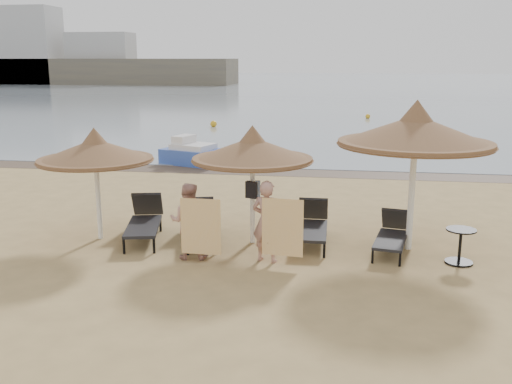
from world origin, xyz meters
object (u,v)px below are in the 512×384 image
Objects in this scene: lounger_far_right at (392,234)px; side_table at (460,247)px; person_left at (188,215)px; lounger_near_right at (312,224)px; palapa_right at (416,131)px; person_right at (267,215)px; lounger_far_left at (145,220)px; pedal_boat at (193,154)px; palapa_left at (95,151)px; palapa_center at (252,150)px; lounger_near_left at (200,223)px.

side_table is at bearing -15.34° from lounger_far_right.
lounger_far_right is 1.02× the size of person_left.
lounger_far_right is (1.76, -0.34, -0.04)m from lounger_near_right.
palapa_right is 3.61m from person_right.
person_left reaches higher than lounger_far_right.
side_table is at bearing -18.61° from lounger_far_left.
palapa_left is at bearing -67.94° from pedal_boat.
pedal_boat reaches higher than lounger_far_right.
side_table is (4.39, -0.68, -1.79)m from palapa_center.
lounger_far_left is 3.29m from person_right.
palapa_right is at bearing 29.89° from lounger_far_right.
lounger_far_left is (-2.55, -0.00, -1.71)m from palapa_center.
person_right is 11.46m from pedal_boat.
palapa_right is at bearing 140.61° from side_table.
palapa_center is 1.36× the size of person_right.
lounger_far_right is at bearing -33.55° from pedal_boat.
person_right is (-2.98, -1.25, -1.61)m from palapa_right.
palapa_center reaches higher than lounger_near_right.
person_left is at bearing -54.03° from lounger_far_left.
person_right is (0.48, -1.16, -1.14)m from palapa_center.
palapa_right reaches higher than side_table.
person_left is at bearing -55.52° from pedal_boat.
lounger_far_left reaches higher than lounger_near_left.
palapa_center is 10.33m from pedal_boat.
palapa_left is 3.60× the size of side_table.
person_right is (-2.61, -1.12, 0.62)m from lounger_far_right.
side_table is at bearing -23.13° from lounger_near_left.
palapa_right is 6.39m from lounger_far_left.
palapa_left is 2.87m from lounger_near_left.
palapa_right reaches higher than lounger_near_right.
palapa_left is 6.85m from lounger_far_right.
person_right reaches higher than side_table.
palapa_center is 3.07m from lounger_far_left.
side_table is (6.94, -0.67, -0.08)m from lounger_far_left.
lounger_far_right is at bearing -17.05° from lounger_near_left.
palapa_left is 0.96× the size of pedal_boat.
lounger_near_left is 1.09× the size of lounger_far_right.
lounger_far_right is (-0.37, -0.13, -2.23)m from palapa_right.
palapa_left is 1.40× the size of person_left.
person_right reaches higher than pedal_boat.
lounger_far_left is at bearing -6.67° from person_right.
lounger_far_left is at bearing -179.15° from palapa_right.
person_left is at bearing 16.13° from person_right.
lounger_near_right is at bearing -40.16° from pedal_boat.
palapa_center is at bearing 171.23° from side_table.
person_left is at bearing -153.93° from lounger_far_right.
pedal_boat is at bearing 112.55° from palapa_center.
lounger_far_left is 5.64m from lounger_far_right.
palapa_left is 1.93m from lounger_far_left.
lounger_near_left is (1.32, 0.07, -0.03)m from lounger_far_left.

